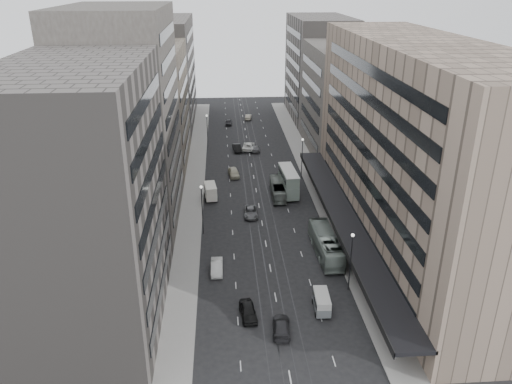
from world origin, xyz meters
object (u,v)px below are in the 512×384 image
object	(u,v)px
double_decker	(288,181)
panel_van	(210,191)
bus_near	(326,244)
vw_microbus	(322,301)
bus_far	(278,189)
pedestrian	(402,337)
sedan_0	(248,311)
sedan_2	(251,212)
sedan_1	(217,267)

from	to	relation	value
double_decker	panel_van	xyz separation A→B (m)	(-14.59, -1.21, -1.08)
double_decker	panel_van	distance (m)	14.68
bus_near	vw_microbus	size ratio (longest dim) A/B	2.90
bus_far	bus_near	bearing A→B (deg)	103.47
vw_microbus	panel_van	bearing A→B (deg)	114.78
panel_van	pedestrian	distance (m)	46.77
vw_microbus	sedan_0	bearing A→B (deg)	-173.02
bus_near	sedan_0	size ratio (longest dim) A/B	2.70
double_decker	vw_microbus	distance (m)	35.86
panel_van	sedan_2	size ratio (longest dim) A/B	0.94
bus_near	vw_microbus	world-z (taller)	bus_near
bus_near	double_decker	distance (m)	22.74
sedan_0	bus_near	bearing A→B (deg)	42.99
bus_near	vw_microbus	bearing A→B (deg)	75.34
sedan_2	bus_near	bearing A→B (deg)	-51.82
vw_microbus	pedestrian	world-z (taller)	vw_microbus
bus_far	sedan_2	xyz separation A→B (m)	(-5.54, -8.06, -0.69)
pedestrian	panel_van	bearing A→B (deg)	-69.43
panel_van	sedan_1	distance (m)	25.03
panel_van	sedan_0	distance (m)	35.65
bus_far	pedestrian	world-z (taller)	bus_far
vw_microbus	pedestrian	distance (m)	10.29
panel_van	sedan_0	world-z (taller)	panel_van
bus_far	double_decker	size ratio (longest dim) A/B	1.10
bus_near	double_decker	size ratio (longest dim) A/B	1.37
bus_far	vw_microbus	distance (m)	35.08
bus_near	bus_far	size ratio (longest dim) A/B	1.25
bus_far	vw_microbus	bearing A→B (deg)	93.82
bus_near	sedan_0	bearing A→B (deg)	47.44
sedan_1	pedestrian	bearing A→B (deg)	-38.23
bus_far	sedan_0	world-z (taller)	bus_far
double_decker	panel_van	bearing A→B (deg)	-178.58
vw_microbus	pedestrian	size ratio (longest dim) A/B	2.65
panel_van	vw_microbus	bearing A→B (deg)	-74.89
panel_van	pedestrian	bearing A→B (deg)	-69.19
bus_near	vw_microbus	distance (m)	13.64
sedan_0	sedan_1	bearing A→B (deg)	104.39
vw_microbus	sedan_0	distance (m)	9.12
vw_microbus	sedan_2	size ratio (longest dim) A/B	0.86
bus_far	panel_van	xyz separation A→B (m)	(-12.49, -0.43, 0.17)
bus_far	pedestrian	bearing A→B (deg)	103.84
sedan_2	double_decker	bearing A→B (deg)	50.70
vw_microbus	sedan_0	xyz separation A→B (m)	(-9.08, -0.67, -0.47)
sedan_0	pedestrian	size ratio (longest dim) A/B	2.85
vw_microbus	panel_van	size ratio (longest dim) A/B	0.91
sedan_2	sedan_0	bearing A→B (deg)	-92.66
bus_near	double_decker	world-z (taller)	double_decker
sedan_1	pedestrian	size ratio (longest dim) A/B	2.86
double_decker	vw_microbus	size ratio (longest dim) A/B	2.12
double_decker	sedan_2	xyz separation A→B (m)	(-7.63, -8.84, -1.94)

